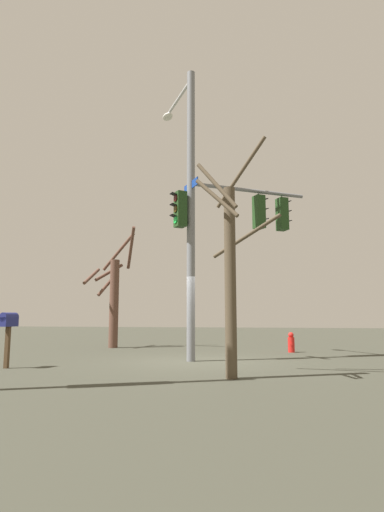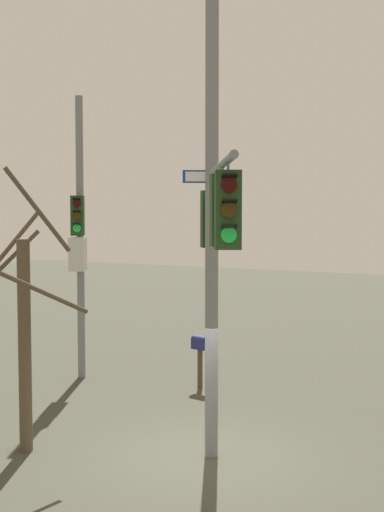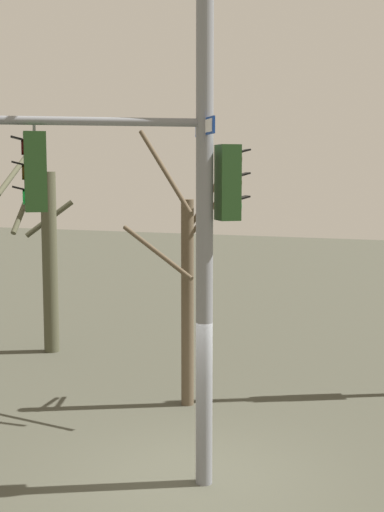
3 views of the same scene
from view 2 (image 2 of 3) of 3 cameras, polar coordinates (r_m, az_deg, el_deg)
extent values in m
plane|color=#3C3C30|center=(13.28, 0.90, -16.94)|extent=(80.00, 80.00, 0.00)
cylinder|color=slate|center=(12.54, 1.71, 3.27)|extent=(0.25, 0.25, 9.17)
cylinder|color=slate|center=(10.52, 2.49, 7.75)|extent=(2.25, 3.55, 0.12)
cube|color=#1E3D19|center=(10.15, 2.64, 3.94)|extent=(0.47, 0.45, 1.10)
cylinder|color=#2F0403|center=(9.99, 2.78, 5.89)|extent=(0.20, 0.15, 0.22)
cube|color=black|center=(9.92, 2.85, 6.60)|extent=(0.26, 0.25, 0.06)
cylinder|color=#352504|center=(9.98, 2.78, 3.94)|extent=(0.20, 0.15, 0.22)
cube|color=black|center=(9.91, 2.84, 4.64)|extent=(0.26, 0.25, 0.06)
cylinder|color=#19D147|center=(9.99, 2.77, 1.99)|extent=(0.20, 0.15, 0.22)
cube|color=black|center=(9.91, 2.83, 2.67)|extent=(0.26, 0.25, 0.06)
cylinder|color=slate|center=(10.17, 2.65, 7.46)|extent=(0.04, 0.04, 0.15)
cube|color=#1E3D19|center=(9.26, 3.11, 3.96)|extent=(0.46, 0.44, 1.10)
cylinder|color=#2F0403|center=(9.11, 3.20, 6.11)|extent=(0.20, 0.14, 0.22)
cube|color=black|center=(9.04, 3.24, 6.89)|extent=(0.26, 0.25, 0.06)
cylinder|color=#352504|center=(9.10, 3.19, 3.97)|extent=(0.20, 0.14, 0.22)
cube|color=black|center=(9.03, 3.23, 4.73)|extent=(0.26, 0.25, 0.06)
cylinder|color=#19D147|center=(9.10, 3.18, 1.83)|extent=(0.20, 0.14, 0.22)
cube|color=black|center=(9.03, 3.23, 2.57)|extent=(0.26, 0.25, 0.06)
cylinder|color=slate|center=(9.29, 3.12, 7.82)|extent=(0.04, 0.04, 0.15)
cube|color=#1E3D19|center=(12.88, 1.60, 3.19)|extent=(0.47, 0.46, 1.10)
cylinder|color=#2F0403|center=(13.05, 1.49, 4.69)|extent=(0.19, 0.16, 0.22)
cube|color=black|center=(13.12, 1.43, 5.21)|extent=(0.26, 0.25, 0.06)
cylinder|color=#352504|center=(13.04, 1.48, 3.19)|extent=(0.19, 0.16, 0.22)
cube|color=black|center=(13.12, 1.43, 3.72)|extent=(0.26, 0.25, 0.06)
cylinder|color=#19D147|center=(13.05, 1.48, 1.70)|extent=(0.19, 0.16, 0.22)
cube|color=black|center=(13.12, 1.43, 2.24)|extent=(0.26, 0.25, 0.06)
cube|color=navy|center=(12.55, 1.71, 6.83)|extent=(0.94, 0.63, 0.24)
cube|color=white|center=(12.54, 1.72, 6.83)|extent=(0.84, 0.55, 0.18)
cylinder|color=slate|center=(18.96, -9.56, 1.50)|extent=(0.21, 0.21, 7.94)
cube|color=silver|center=(18.62, -9.79, 0.18)|extent=(0.61, 0.65, 0.94)
cube|color=#1E3D19|center=(18.63, -9.80, 3.43)|extent=(0.46, 0.45, 1.10)
cylinder|color=#2F0403|center=(18.47, -9.87, 4.49)|extent=(0.20, 0.14, 0.22)
cube|color=black|center=(18.40, -9.91, 4.86)|extent=(0.26, 0.25, 0.06)
cylinder|color=#352504|center=(18.47, -9.86, 3.43)|extent=(0.20, 0.14, 0.22)
cube|color=black|center=(18.39, -9.89, 3.80)|extent=(0.26, 0.25, 0.06)
cylinder|color=#19D147|center=(18.47, -9.85, 2.38)|extent=(0.20, 0.14, 0.22)
cube|color=black|center=(18.39, -9.88, 2.75)|extent=(0.26, 0.25, 0.06)
cube|color=#4C3823|center=(18.02, 0.69, -9.63)|extent=(0.10, 0.10, 1.05)
cube|color=navy|center=(17.88, 0.69, -7.62)|extent=(0.47, 0.31, 0.24)
cylinder|color=navy|center=(17.86, 0.69, -7.24)|extent=(0.47, 0.31, 0.24)
cylinder|color=brown|center=(13.47, -14.17, -7.50)|extent=(0.25, 0.25, 4.18)
cylinder|color=brown|center=(12.53, -12.49, -3.13)|extent=(0.71, 1.71, 0.93)
cylinder|color=brown|center=(13.73, -15.04, 0.05)|extent=(0.55, 1.02, 1.02)
cylinder|color=brown|center=(12.65, -13.08, 3.83)|extent=(0.55, 1.29, 1.59)
cylinder|color=brown|center=(13.70, -14.97, 1.26)|extent=(0.56, 0.98, 1.19)
camera|label=1|loc=(20.57, -35.26, -6.44)|focal=29.78mm
camera|label=3|loc=(15.05, 44.24, 2.86)|focal=49.43mm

